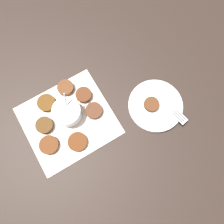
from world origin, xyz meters
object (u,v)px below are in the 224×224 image
(serving_plate, at_px, (155,105))
(fork, at_px, (172,110))
(sauce_bowl, at_px, (68,113))
(fritter_on_plate, at_px, (151,104))

(serving_plate, relative_size, fork, 1.20)
(sauce_bowl, bearing_deg, serving_plate, -32.57)
(fritter_on_plate, xyz_separation_m, fork, (0.05, -0.06, -0.00))
(sauce_bowl, xyz_separation_m, serving_plate, (0.27, -0.17, -0.02))
(serving_plate, height_order, fritter_on_plate, fritter_on_plate)
(serving_plate, bearing_deg, fritter_on_plate, 141.73)
(fritter_on_plate, bearing_deg, fork, -52.71)
(sauce_bowl, relative_size, serving_plate, 0.55)
(fritter_on_plate, bearing_deg, sauce_bowl, 147.76)
(sauce_bowl, height_order, serving_plate, sauce_bowl)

